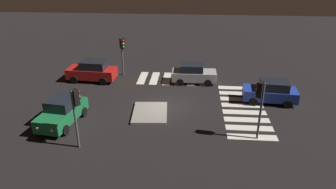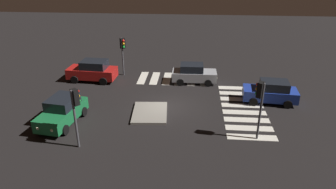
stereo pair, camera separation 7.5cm
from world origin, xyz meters
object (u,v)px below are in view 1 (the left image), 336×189
(traffic_light_south, at_px, (260,97))
(traffic_light_north, at_px, (122,48))
(traffic_island, at_px, (150,113))
(traffic_light_west, at_px, (76,104))
(car_green, at_px, (62,111))
(car_red, at_px, (92,71))
(car_blue, at_px, (271,92))
(car_silver, at_px, (193,74))

(traffic_light_south, xyz_separation_m, traffic_light_north, (10.40, 10.66, -0.14))
(traffic_island, xyz_separation_m, traffic_light_west, (-4.48, 3.65, 2.77))
(traffic_island, height_order, car_green, car_green)
(car_red, height_order, traffic_light_north, traffic_light_north)
(traffic_island, height_order, car_blue, car_blue)
(car_blue, distance_m, traffic_light_north, 13.80)
(traffic_light_west, bearing_deg, traffic_light_south, -40.72)
(car_red, relative_size, traffic_light_west, 1.21)
(traffic_light_north, bearing_deg, car_blue, 31.77)
(car_green, height_order, traffic_light_north, traffic_light_north)
(car_blue, height_order, traffic_light_south, traffic_light_south)
(traffic_light_south, bearing_deg, car_blue, -76.42)
(traffic_island, relative_size, car_red, 0.76)
(car_green, xyz_separation_m, car_red, (7.96, 0.33, 0.03))
(car_blue, relative_size, traffic_light_north, 1.17)
(traffic_light_west, height_order, traffic_light_north, traffic_light_west)
(car_red, relative_size, traffic_light_south, 1.18)
(traffic_island, bearing_deg, traffic_light_north, 24.71)
(car_red, bearing_deg, traffic_light_north, -145.48)
(car_silver, relative_size, car_blue, 0.95)
(car_red, bearing_deg, traffic_island, 138.68)
(traffic_island, relative_size, car_silver, 0.86)
(car_silver, xyz_separation_m, traffic_light_south, (-9.11, -3.97, 2.05))
(car_green, xyz_separation_m, traffic_light_south, (-0.90, -12.92, 2.00))
(traffic_island, height_order, car_silver, car_silver)
(car_silver, height_order, traffic_light_south, traffic_light_south)
(car_green, xyz_separation_m, traffic_light_west, (-2.67, -2.15, 1.94))
(car_red, xyz_separation_m, traffic_light_south, (-8.85, -13.25, 1.96))
(traffic_light_west, bearing_deg, traffic_light_north, 39.39)
(car_red, xyz_separation_m, traffic_light_north, (1.54, -2.59, 1.82))
(car_silver, relative_size, traffic_light_west, 1.08)
(car_green, bearing_deg, car_blue, 114.88)
(traffic_island, xyz_separation_m, car_blue, (2.72, -9.20, 0.80))
(car_silver, bearing_deg, traffic_island, -116.74)
(car_red, bearing_deg, traffic_light_south, 150.02)
(car_red, xyz_separation_m, traffic_light_west, (-10.63, -2.48, 1.91))
(car_green, relative_size, traffic_light_north, 1.22)
(traffic_light_south, height_order, traffic_light_west, traffic_light_south)
(traffic_light_west, distance_m, traffic_light_north, 12.17)
(car_silver, bearing_deg, car_red, -178.98)
(car_silver, xyz_separation_m, car_red, (-0.26, 9.28, 0.09))
(car_silver, height_order, car_blue, car_blue)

